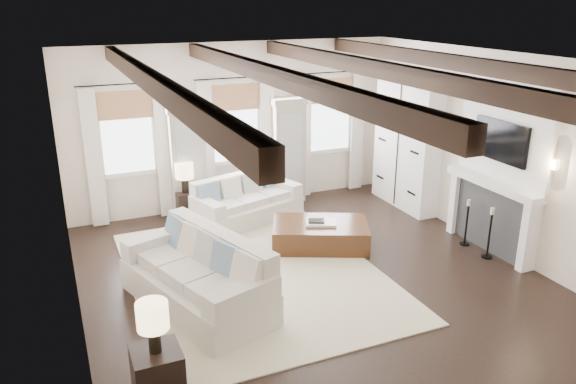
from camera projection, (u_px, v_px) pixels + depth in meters
name	position (u px, v px, depth m)	size (l,w,h in m)	color
ground	(319.00, 285.00, 8.18)	(7.50, 7.50, 0.00)	black
room_shell	(339.00, 141.00, 8.62)	(6.54, 7.54, 3.22)	white
area_rug	(255.00, 273.00, 8.50)	(3.58, 4.65, 0.02)	beige
sofa_back	(246.00, 203.00, 10.44)	(2.17, 1.45, 0.85)	beige
sofa_left	(201.00, 278.00, 7.55)	(1.74, 2.55, 1.00)	beige
ottoman	(320.00, 235.00, 9.40)	(1.57, 0.98, 0.41)	black
tray	(321.00, 222.00, 9.33)	(0.50, 0.38, 0.04)	white
book_lower	(316.00, 221.00, 9.29)	(0.26, 0.20, 0.04)	#262628
book_upper	(315.00, 217.00, 9.36)	(0.22, 0.17, 0.03)	beige
side_table_front	(157.00, 372.00, 5.89)	(0.50, 0.50, 0.50)	black
lamp_front	(153.00, 319.00, 5.68)	(0.33, 0.33, 0.57)	black
side_table_back	(187.00, 206.00, 10.50)	(0.37, 0.37, 0.55)	black
lamp_back	(184.00, 172.00, 10.29)	(0.33, 0.33, 0.57)	black
candlestick_near	(489.00, 237.00, 8.94)	(0.17, 0.17, 0.85)	black
candlestick_far	(466.00, 226.00, 9.42)	(0.16, 0.16, 0.81)	black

